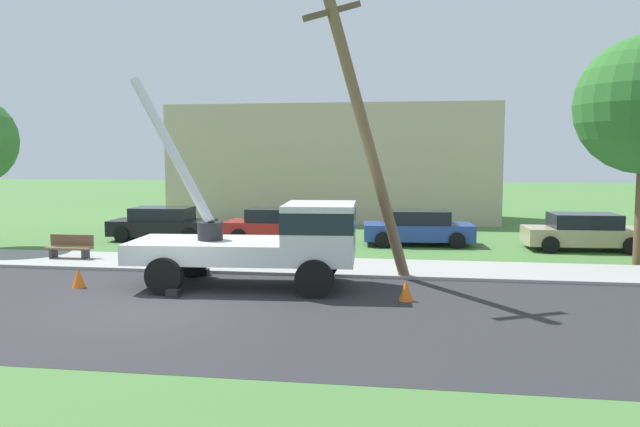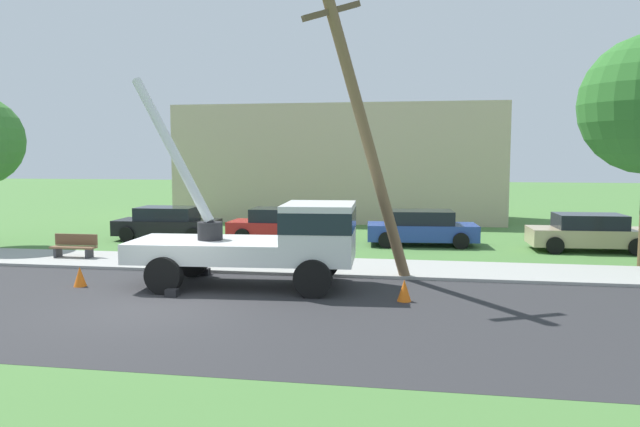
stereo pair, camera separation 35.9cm
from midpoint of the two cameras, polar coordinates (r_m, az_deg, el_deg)
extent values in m
plane|color=#477538|center=(26.60, -3.87, -2.44)|extent=(120.00, 120.00, 0.00)
cube|color=#2B2B2D|center=(15.40, -14.48, -8.46)|extent=(80.00, 8.51, 0.01)
cube|color=#9E9E99|center=(20.64, -7.95, -4.66)|extent=(80.00, 2.96, 0.10)
cube|color=silver|center=(17.39, -9.70, -3.33)|extent=(4.45, 2.67, 0.55)
cube|color=silver|center=(16.75, 0.54, -1.78)|extent=(2.05, 2.52, 1.60)
cube|color=#19232D|center=(16.71, 0.54, -0.58)|extent=(2.07, 2.54, 0.56)
cylinder|color=black|center=(17.32, -9.66, -1.62)|extent=(0.70, 0.70, 0.50)
cylinder|color=silver|center=(18.19, -13.13, 5.91)|extent=(2.96, 1.48, 4.26)
cube|color=black|center=(16.38, -13.06, -7.24)|extent=(0.32, 0.32, 0.20)
cube|color=black|center=(19.09, -10.22, -5.37)|extent=(0.32, 0.32, 0.20)
cylinder|color=black|center=(15.75, -0.03, -6.12)|extent=(1.00, 0.30, 1.00)
cylinder|color=black|center=(18.10, 0.77, -4.59)|extent=(1.00, 0.30, 1.00)
cylinder|color=black|center=(16.63, -13.82, -5.66)|extent=(1.00, 0.30, 1.00)
cylinder|color=black|center=(18.87, -11.36, -4.29)|extent=(1.00, 0.30, 1.00)
cylinder|color=brown|center=(17.27, 4.88, 7.43)|extent=(2.72, 2.23, 8.62)
cube|color=brown|center=(17.11, 1.72, 18.41)|extent=(1.48, 1.21, 0.73)
cone|color=orange|center=(15.59, 8.55, -7.13)|extent=(0.36, 0.36, 0.56)
cone|color=orange|center=(18.33, -21.02, -5.54)|extent=(0.36, 0.36, 0.56)
cube|color=black|center=(27.26, -13.71, -1.23)|extent=(4.47, 1.98, 0.65)
cube|color=black|center=(27.19, -13.73, 0.02)|extent=(2.53, 1.76, 0.55)
cylinder|color=black|center=(25.95, -11.41, -2.03)|extent=(0.64, 0.22, 0.64)
cylinder|color=black|center=(27.65, -10.22, -1.55)|extent=(0.64, 0.22, 0.64)
cylinder|color=black|center=(27.02, -17.26, -1.87)|extent=(0.64, 0.22, 0.64)
cylinder|color=black|center=(28.66, -15.76, -1.42)|extent=(0.64, 0.22, 0.64)
cube|color=#B21E1E|center=(25.87, -3.22, -1.44)|extent=(4.40, 1.81, 0.65)
cube|color=black|center=(25.81, -3.22, -0.12)|extent=(2.47, 1.66, 0.55)
cylinder|color=black|center=(24.74, -0.40, -2.28)|extent=(0.64, 0.22, 0.64)
cylinder|color=black|center=(26.50, 0.29, -1.77)|extent=(0.64, 0.22, 0.64)
cylinder|color=black|center=(25.41, -6.86, -2.12)|extent=(0.64, 0.22, 0.64)
cylinder|color=black|center=(27.13, -5.78, -1.62)|extent=(0.64, 0.22, 0.64)
cube|color=#263F99|center=(25.20, 9.91, -1.70)|extent=(4.54, 2.16, 0.65)
cube|color=black|center=(25.13, 9.93, -0.34)|extent=(2.59, 1.86, 0.55)
cylinder|color=black|center=(24.52, 13.47, -2.51)|extent=(0.64, 0.22, 0.64)
cylinder|color=black|center=(26.28, 12.88, -1.96)|extent=(0.64, 0.22, 0.64)
cylinder|color=black|center=(24.25, 6.66, -2.48)|extent=(0.64, 0.22, 0.64)
cylinder|color=black|center=(26.03, 6.54, -1.93)|extent=(0.64, 0.22, 0.64)
cube|color=tan|center=(25.57, 24.21, -2.00)|extent=(4.47, 1.98, 0.65)
cube|color=black|center=(25.50, 24.26, -0.66)|extent=(2.53, 1.76, 0.55)
cylinder|color=black|center=(25.22, 27.94, -2.78)|extent=(0.64, 0.22, 0.64)
cylinder|color=black|center=(26.90, 26.59, -2.24)|extent=(0.64, 0.22, 0.64)
cylinder|color=black|center=(24.35, 21.52, -2.80)|extent=(0.64, 0.22, 0.64)
cylinder|color=black|center=(26.08, 20.56, -2.23)|extent=(0.64, 0.22, 0.64)
cube|color=brown|center=(22.93, -21.67, -2.97)|extent=(1.60, 0.44, 0.06)
cube|color=brown|center=(23.07, -21.44, -2.28)|extent=(1.60, 0.06, 0.40)
cube|color=#333338|center=(23.28, -22.92, -3.45)|extent=(0.10, 0.40, 0.45)
cube|color=#333338|center=(22.66, -20.35, -3.59)|extent=(0.10, 0.40, 0.45)
cube|color=#C6B293|center=(35.13, 2.22, 4.73)|extent=(18.00, 6.00, 6.40)
camera|label=1|loc=(0.18, -89.42, 0.06)|focal=34.20mm
camera|label=2|loc=(0.18, 90.58, -0.06)|focal=34.20mm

